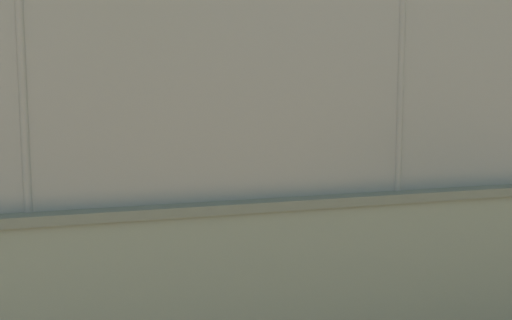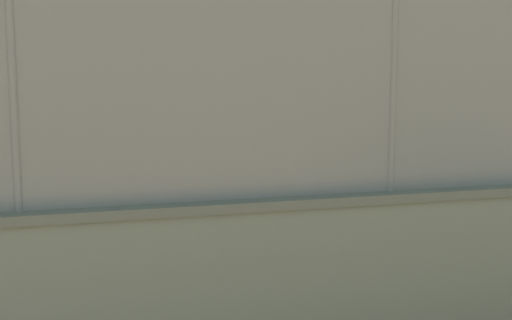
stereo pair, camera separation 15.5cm
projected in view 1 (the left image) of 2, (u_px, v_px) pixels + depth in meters
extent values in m
plane|color=tan|center=(95.00, 166.00, 17.39)|extent=(260.00, 260.00, 0.00)
cube|color=slate|center=(394.00, 269.00, 5.98)|extent=(32.03, 0.74, 1.31)
cube|color=#4D594D|center=(397.00, 195.00, 5.89)|extent=(32.03, 0.80, 0.08)
cube|color=slate|center=(400.00, 63.00, 5.74)|extent=(31.38, 0.42, 2.27)
cylinder|color=slate|center=(400.00, 63.00, 5.74)|extent=(0.07, 0.07, 2.27)
cylinder|color=slate|center=(22.00, 61.00, 4.82)|extent=(0.07, 0.07, 2.27)
cylinder|color=black|center=(160.00, 157.00, 16.38)|extent=(0.18, 0.18, 0.76)
cylinder|color=black|center=(159.00, 158.00, 16.18)|extent=(0.18, 0.18, 0.76)
cylinder|color=#3372B2|center=(159.00, 131.00, 16.19)|extent=(0.42, 0.42, 0.56)
cylinder|color=brown|center=(159.00, 125.00, 16.47)|extent=(0.54, 0.23, 0.16)
cylinder|color=brown|center=(145.00, 127.00, 15.88)|extent=(0.54, 0.23, 0.16)
sphere|color=brown|center=(159.00, 115.00, 16.14)|extent=(0.22, 0.22, 0.22)
cylinder|color=white|center=(159.00, 111.00, 16.13)|extent=(0.28, 0.28, 0.05)
cylinder|color=black|center=(138.00, 127.00, 15.88)|extent=(0.30, 0.11, 0.04)
ellipsoid|color=#333338|center=(129.00, 127.00, 15.87)|extent=(0.30, 0.11, 0.24)
cylinder|color=#591919|center=(308.00, 207.00, 10.18)|extent=(0.16, 0.16, 0.76)
cylinder|color=#591919|center=(303.00, 204.00, 10.36)|extent=(0.16, 0.16, 0.76)
cylinder|color=orange|center=(306.00, 164.00, 10.18)|extent=(0.36, 0.36, 0.56)
cylinder|color=tan|center=(317.00, 159.00, 9.92)|extent=(0.54, 0.12, 0.16)
cylinder|color=tan|center=(316.00, 154.00, 10.54)|extent=(0.54, 0.12, 0.16)
sphere|color=tan|center=(306.00, 139.00, 10.13)|extent=(0.21, 0.21, 0.21)
cylinder|color=white|center=(306.00, 133.00, 10.12)|extent=(0.24, 0.24, 0.05)
cylinder|color=black|center=(326.00, 154.00, 10.60)|extent=(0.30, 0.05, 0.04)
ellipsoid|color=#333338|center=(338.00, 153.00, 10.68)|extent=(0.30, 0.05, 0.24)
sphere|color=white|center=(147.00, 176.00, 14.96)|extent=(0.23, 0.23, 0.23)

